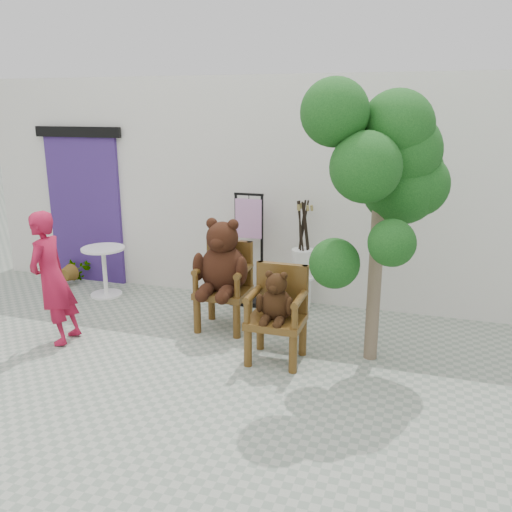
# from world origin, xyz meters

# --- Properties ---
(ground_plane) EXTENTS (60.00, 60.00, 0.00)m
(ground_plane) POSITION_xyz_m (0.00, 0.00, 0.00)
(ground_plane) COLOR gray
(ground_plane) RESTS_ON ground
(back_wall) EXTENTS (9.00, 1.00, 3.00)m
(back_wall) POSITION_xyz_m (0.00, 3.10, 1.50)
(back_wall) COLOR silver
(back_wall) RESTS_ON ground
(doorway) EXTENTS (1.40, 0.11, 2.33)m
(doorway) POSITION_xyz_m (-3.00, 2.58, 1.16)
(doorway) COLOR #3A2266
(doorway) RESTS_ON ground
(chair_big) EXTENTS (0.67, 0.71, 1.36)m
(chair_big) POSITION_xyz_m (-0.34, 1.43, 0.76)
(chair_big) COLOR #462C0F
(chair_big) RESTS_ON ground
(chair_small) EXTENTS (0.58, 0.53, 1.01)m
(chair_small) POSITION_xyz_m (0.49, 0.82, 0.60)
(chair_small) COLOR #462C0F
(chair_small) RESTS_ON ground
(person) EXTENTS (0.41, 0.58, 1.50)m
(person) POSITION_xyz_m (-2.03, 0.49, 0.75)
(person) COLOR #A11333
(person) RESTS_ON ground
(cafe_table) EXTENTS (0.60, 0.60, 0.70)m
(cafe_table) POSITION_xyz_m (-2.37, 2.01, 0.44)
(cafe_table) COLOR white
(cafe_table) RESTS_ON ground
(display_stand) EXTENTS (0.45, 0.35, 1.51)m
(display_stand) POSITION_xyz_m (-0.33, 2.35, 0.58)
(display_stand) COLOR black
(display_stand) RESTS_ON ground
(stool_bucket) EXTENTS (0.32, 0.32, 1.45)m
(stool_bucket) POSITION_xyz_m (0.41, 2.35, 0.64)
(stool_bucket) COLOR white
(stool_bucket) RESTS_ON ground
(tree) EXTENTS (1.41, 1.31, 2.88)m
(tree) POSITION_xyz_m (1.52, 1.12, 2.04)
(tree) COLOR brown
(tree) RESTS_ON ground
(potted_plant) EXTENTS (0.42, 0.37, 0.45)m
(potted_plant) POSITION_xyz_m (-3.13, 2.35, 0.22)
(potted_plant) COLOR #0E3511
(potted_plant) RESTS_ON ground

